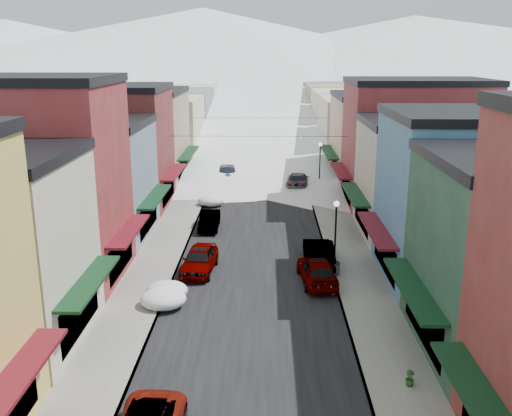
{
  "coord_description": "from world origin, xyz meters",
  "views": [
    {
      "loc": [
        0.8,
        -12.59,
        13.81
      ],
      "look_at": [
        0.0,
        30.03,
        2.05
      ],
      "focal_mm": 40.0,
      "sensor_mm": 36.0,
      "label": 1
    }
  ],
  "objects_px": {
    "car_dark_hatch": "(209,220)",
    "streetlamp_near": "(336,226)",
    "car_silver_sedan": "(200,259)",
    "car_green_sedan": "(318,252)",
    "trash_can": "(336,269)"
  },
  "relations": [
    {
      "from": "car_dark_hatch",
      "to": "streetlamp_near",
      "type": "distance_m",
      "value": 12.79
    },
    {
      "from": "car_silver_sedan",
      "to": "car_dark_hatch",
      "type": "bearing_deg",
      "value": 96.65
    },
    {
      "from": "car_silver_sedan",
      "to": "streetlamp_near",
      "type": "distance_m",
      "value": 9.03
    },
    {
      "from": "car_green_sedan",
      "to": "car_dark_hatch",
      "type": "bearing_deg",
      "value": -43.86
    },
    {
      "from": "car_silver_sedan",
      "to": "car_green_sedan",
      "type": "height_order",
      "value": "car_green_sedan"
    },
    {
      "from": "car_dark_hatch",
      "to": "streetlamp_near",
      "type": "bearing_deg",
      "value": -44.9
    },
    {
      "from": "car_dark_hatch",
      "to": "car_green_sedan",
      "type": "distance_m",
      "value": 11.19
    },
    {
      "from": "car_silver_sedan",
      "to": "trash_can",
      "type": "height_order",
      "value": "car_silver_sedan"
    },
    {
      "from": "car_silver_sedan",
      "to": "car_green_sedan",
      "type": "xyz_separation_m",
      "value": [
        7.8,
        1.44,
        0.03
      ]
    },
    {
      "from": "trash_can",
      "to": "streetlamp_near",
      "type": "distance_m",
      "value": 2.72
    },
    {
      "from": "car_silver_sedan",
      "to": "car_dark_hatch",
      "type": "height_order",
      "value": "car_silver_sedan"
    },
    {
      "from": "car_dark_hatch",
      "to": "trash_can",
      "type": "distance_m",
      "value": 13.46
    },
    {
      "from": "streetlamp_near",
      "to": "car_green_sedan",
      "type": "bearing_deg",
      "value": 133.26
    },
    {
      "from": "car_silver_sedan",
      "to": "streetlamp_near",
      "type": "relative_size",
      "value": 1.07
    },
    {
      "from": "car_green_sedan",
      "to": "streetlamp_near",
      "type": "xyz_separation_m",
      "value": [
        0.95,
        -1.01,
        2.15
      ]
    }
  ]
}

